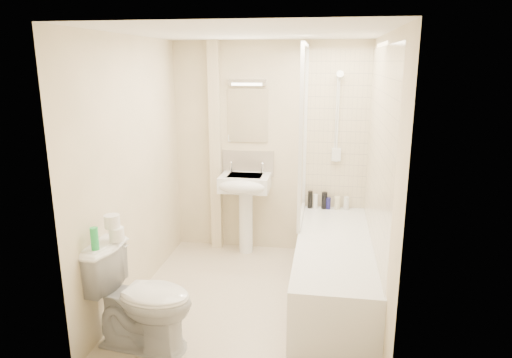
# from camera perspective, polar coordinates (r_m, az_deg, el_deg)

# --- Properties ---
(floor) EXTENTS (2.50, 2.50, 0.00)m
(floor) POSITION_cam_1_polar(r_m,az_deg,el_deg) (4.45, -0.49, -14.72)
(floor) COLOR beige
(floor) RESTS_ON ground
(wall_back) EXTENTS (2.20, 0.02, 2.40)m
(wall_back) POSITION_cam_1_polar(r_m,az_deg,el_deg) (5.22, 1.73, 3.73)
(wall_back) COLOR beige
(wall_back) RESTS_ON ground
(wall_left) EXTENTS (0.02, 2.50, 2.40)m
(wall_left) POSITION_cam_1_polar(r_m,az_deg,el_deg) (4.32, -15.07, 0.97)
(wall_left) COLOR beige
(wall_left) RESTS_ON ground
(wall_right) EXTENTS (0.02, 2.50, 2.40)m
(wall_right) POSITION_cam_1_polar(r_m,az_deg,el_deg) (3.98, 15.29, -0.18)
(wall_right) COLOR beige
(wall_right) RESTS_ON ground
(ceiling) EXTENTS (2.20, 2.50, 0.02)m
(ceiling) POSITION_cam_1_polar(r_m,az_deg,el_deg) (3.89, -0.57, 17.83)
(ceiling) COLOR white
(ceiling) RESTS_ON wall_back
(tile_back) EXTENTS (0.70, 0.01, 1.75)m
(tile_back) POSITION_cam_1_polar(r_m,az_deg,el_deg) (5.13, 10.12, 5.88)
(tile_back) COLOR beige
(tile_back) RESTS_ON wall_back
(tile_right) EXTENTS (0.01, 2.10, 1.75)m
(tile_right) POSITION_cam_1_polar(r_m,az_deg,el_deg) (4.12, 15.05, 3.54)
(tile_right) COLOR beige
(tile_right) RESTS_ON wall_right
(pipe_boxing) EXTENTS (0.12, 0.12, 2.40)m
(pipe_boxing) POSITION_cam_1_polar(r_m,az_deg,el_deg) (5.27, -5.07, 3.79)
(pipe_boxing) COLOR beige
(pipe_boxing) RESTS_ON ground
(splashback) EXTENTS (0.60, 0.02, 0.30)m
(splashback) POSITION_cam_1_polar(r_m,az_deg,el_deg) (5.28, -1.01, 1.98)
(splashback) COLOR beige
(splashback) RESTS_ON wall_back
(mirror) EXTENTS (0.46, 0.01, 0.60)m
(mirror) POSITION_cam_1_polar(r_m,az_deg,el_deg) (5.18, -1.04, 7.92)
(mirror) COLOR white
(mirror) RESTS_ON wall_back
(strip_light) EXTENTS (0.42, 0.07, 0.07)m
(strip_light) POSITION_cam_1_polar(r_m,az_deg,el_deg) (5.13, -1.10, 12.00)
(strip_light) COLOR silver
(strip_light) RESTS_ON wall_back
(bathtub) EXTENTS (0.70, 2.10, 0.55)m
(bathtub) POSITION_cam_1_polar(r_m,az_deg,el_deg) (4.45, 9.67, -10.78)
(bathtub) COLOR white
(bathtub) RESTS_ON ground
(shower_screen) EXTENTS (0.04, 0.92, 1.80)m
(shower_screen) POSITION_cam_1_polar(r_m,az_deg,el_deg) (4.69, 5.92, 5.55)
(shower_screen) COLOR white
(shower_screen) RESTS_ON bathtub
(shower_fixture) EXTENTS (0.10, 0.16, 0.99)m
(shower_fixture) POSITION_cam_1_polar(r_m,az_deg,el_deg) (5.07, 10.17, 7.16)
(shower_fixture) COLOR white
(shower_fixture) RESTS_ON wall_back
(pedestal_sink) EXTENTS (0.55, 0.50, 1.06)m
(pedestal_sink) POSITION_cam_1_polar(r_m,az_deg,el_deg) (5.13, -1.43, -1.64)
(pedestal_sink) COLOR white
(pedestal_sink) RESTS_ON ground
(bottle_black_a) EXTENTS (0.05, 0.05, 0.20)m
(bottle_black_a) POSITION_cam_1_polar(r_m,az_deg,el_deg) (5.22, 6.78, -2.56)
(bottle_black_a) COLOR black
(bottle_black_a) RESTS_ON bathtub
(bottle_white_a) EXTENTS (0.05, 0.05, 0.17)m
(bottle_white_a) POSITION_cam_1_polar(r_m,az_deg,el_deg) (5.23, 7.44, -2.77)
(bottle_white_a) COLOR white
(bottle_white_a) RESTS_ON bathtub
(bottle_black_b) EXTENTS (0.06, 0.06, 0.19)m
(bottle_black_b) POSITION_cam_1_polar(r_m,az_deg,el_deg) (5.22, 8.54, -2.67)
(bottle_black_b) COLOR black
(bottle_black_b) RESTS_ON bathtub
(bottle_blue) EXTENTS (0.06, 0.06, 0.13)m
(bottle_blue) POSITION_cam_1_polar(r_m,az_deg,el_deg) (5.23, 9.00, -3.01)
(bottle_blue) COLOR navy
(bottle_blue) RESTS_ON bathtub
(bottle_cream) EXTENTS (0.07, 0.07, 0.15)m
(bottle_cream) POSITION_cam_1_polar(r_m,az_deg,el_deg) (5.23, 10.10, -2.97)
(bottle_cream) COLOR beige
(bottle_cream) RESTS_ON bathtub
(bottle_white_b) EXTENTS (0.06, 0.06, 0.15)m
(bottle_white_b) POSITION_cam_1_polar(r_m,az_deg,el_deg) (5.23, 11.21, -3.00)
(bottle_white_b) COLOR silver
(bottle_white_b) RESTS_ON bathtub
(toilet) EXTENTS (0.67, 0.93, 0.83)m
(toilet) POSITION_cam_1_polar(r_m,az_deg,el_deg) (3.72, -14.12, -14.19)
(toilet) COLOR white
(toilet) RESTS_ON ground
(toilet_roll_lower) EXTENTS (0.12, 0.12, 0.11)m
(toilet_roll_lower) POSITION_cam_1_polar(r_m,az_deg,el_deg) (3.70, -17.03, -6.62)
(toilet_roll_lower) COLOR white
(toilet_roll_lower) RESTS_ON toilet
(toilet_roll_upper) EXTENTS (0.12, 0.12, 0.10)m
(toilet_roll_upper) POSITION_cam_1_polar(r_m,az_deg,el_deg) (3.68, -17.55, -5.06)
(toilet_roll_upper) COLOR white
(toilet_roll_upper) RESTS_ON toilet_roll_lower
(green_bottle) EXTENTS (0.06, 0.06, 0.17)m
(green_bottle) POSITION_cam_1_polar(r_m,az_deg,el_deg) (3.57, -19.53, -7.05)
(green_bottle) COLOR green
(green_bottle) RESTS_ON toilet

